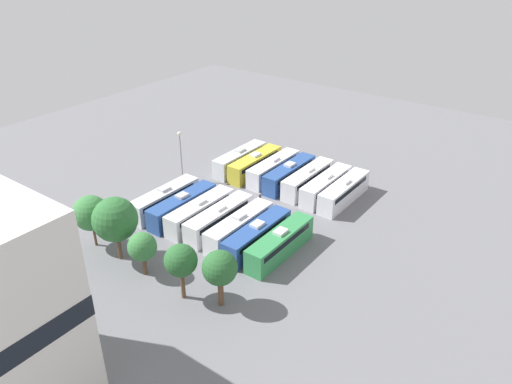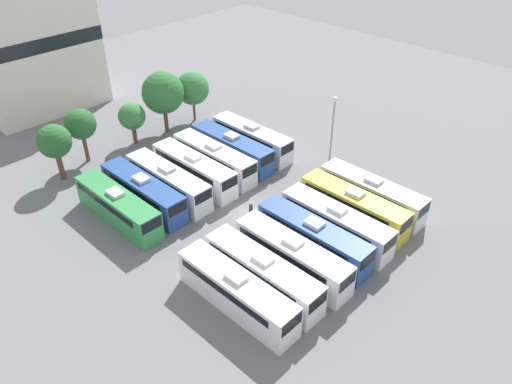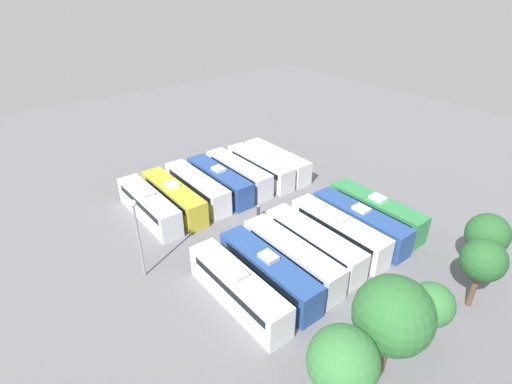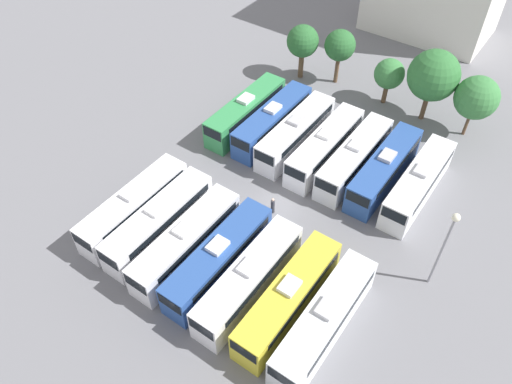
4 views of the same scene
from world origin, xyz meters
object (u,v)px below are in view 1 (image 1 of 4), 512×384
object	(u,v)px
bus_0	(344,191)
bus_8	(257,235)
tree_0	(220,268)
tree_1	(181,261)
bus_4	(273,168)
bus_5	(255,164)
worker_person	(260,199)
light_pole	(180,148)
bus_1	(326,186)
bus_3	(289,174)
bus_13	(165,199)
tree_3	(115,220)
bus_11	(200,212)
bus_10	(219,218)
bus_6	(240,159)
bus_7	(280,243)
bus_12	(183,206)
bus_2	(308,179)
bus_9	(239,227)
tree_4	(91,213)
tree_2	(142,247)

from	to	relation	value
bus_0	bus_8	world-z (taller)	same
tree_0	tree_1	size ratio (longest dim) A/B	1.00
bus_4	tree_1	distance (m)	30.38
tree_0	bus_8	bearing A→B (deg)	-73.19
bus_5	worker_person	size ratio (longest dim) A/B	6.60
bus_4	light_pole	world-z (taller)	light_pole
bus_5	bus_1	bearing A→B (deg)	-179.87
bus_3	bus_13	xyz separation A→B (m)	(9.40, 16.77, 0.00)
bus_8	bus_3	bearing A→B (deg)	-69.61
bus_8	light_pole	xyz separation A→B (m)	(20.19, -8.07, 3.69)
bus_4	tree_3	bearing A→B (deg)	85.24
bus_4	tree_1	world-z (taller)	tree_1
bus_3	bus_11	distance (m)	16.80
bus_1	tree_3	distance (m)	30.55
bus_8	bus_13	xyz separation A→B (m)	(15.60, 0.10, 0.00)
bus_8	bus_11	bearing A→B (deg)	-1.07
bus_10	bus_4	bearing A→B (deg)	-79.90
bus_1	bus_4	size ratio (longest dim) A/B	1.00
bus_6	bus_7	distance (m)	24.81
bus_8	bus_12	size ratio (longest dim) A/B	1.00
bus_4	bus_8	xyz separation A→B (m)	(-9.25, 16.88, 0.00)
bus_6	bus_7	bearing A→B (deg)	138.95
bus_6	worker_person	size ratio (longest dim) A/B	6.60
bus_2	tree_1	xyz separation A→B (m)	(-2.38, 29.02, 2.97)
bus_4	bus_5	size ratio (longest dim) A/B	1.00
bus_3	worker_person	bearing A→B (deg)	90.52
bus_0	worker_person	world-z (taller)	bus_0
bus_9	bus_11	size ratio (longest dim) A/B	1.00
bus_7	tree_4	xyz separation A→B (m)	(19.34, 11.63, 2.84)
bus_10	tree_1	xyz separation A→B (m)	(-5.61, 12.49, 2.97)
bus_13	light_pole	world-z (taller)	light_pole
bus_2	light_pole	distance (m)	19.61
bus_0	bus_3	size ratio (longest dim) A/B	1.00
tree_0	tree_4	bearing A→B (deg)	2.01
bus_4	tree_1	bearing A→B (deg)	106.43
bus_10	bus_11	bearing A→B (deg)	3.75
worker_person	light_pole	bearing A→B (deg)	4.06
bus_10	tree_4	size ratio (longest dim) A/B	1.66
bus_11	tree_2	world-z (taller)	tree_2
bus_4	bus_8	world-z (taller)	same
bus_1	tree_2	distance (m)	29.24
bus_4	bus_8	size ratio (longest dim) A/B	1.00
bus_12	tree_0	bearing A→B (deg)	145.69
tree_1	bus_4	bearing A→B (deg)	-73.57
bus_1	bus_3	xyz separation A→B (m)	(6.36, -0.10, 0.00)
bus_6	bus_11	xyz separation A→B (m)	(-6.21, 16.41, 0.00)
bus_1	bus_2	distance (m)	3.26
light_pole	tree_1	world-z (taller)	light_pole
bus_4	bus_11	bearing A→B (deg)	89.59
bus_5	bus_11	bearing A→B (deg)	100.95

